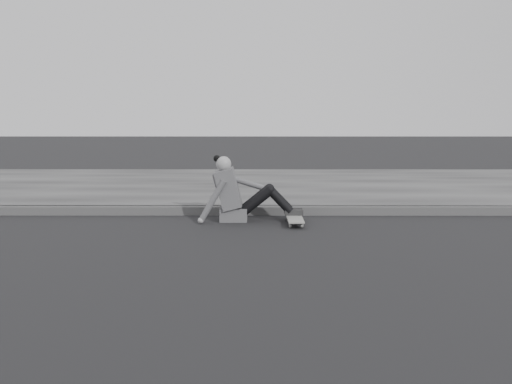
# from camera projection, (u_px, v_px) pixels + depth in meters

# --- Properties ---
(ground) EXTENTS (80.00, 80.00, 0.00)m
(ground) POSITION_uv_depth(u_px,v_px,m) (433.00, 259.00, 5.52)
(ground) COLOR black
(ground) RESTS_ON ground
(curb) EXTENTS (24.00, 0.16, 0.12)m
(curb) POSITION_uv_depth(u_px,v_px,m) (377.00, 211.00, 8.08)
(curb) COLOR #484848
(curb) RESTS_ON ground
(sidewalk) EXTENTS (24.00, 6.00, 0.12)m
(sidewalk) POSITION_uv_depth(u_px,v_px,m) (345.00, 186.00, 11.07)
(sidewalk) COLOR #3C3C3C
(sidewalk) RESTS_ON ground
(skateboard) EXTENTS (0.20, 0.78, 0.09)m
(skateboard) POSITION_uv_depth(u_px,v_px,m) (295.00, 219.00, 7.37)
(skateboard) COLOR gray
(skateboard) RESTS_ON ground
(seated_woman) EXTENTS (1.38, 0.46, 0.88)m
(seated_woman) POSITION_uv_depth(u_px,v_px,m) (238.00, 194.00, 7.57)
(seated_woman) COLOR #545457
(seated_woman) RESTS_ON ground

